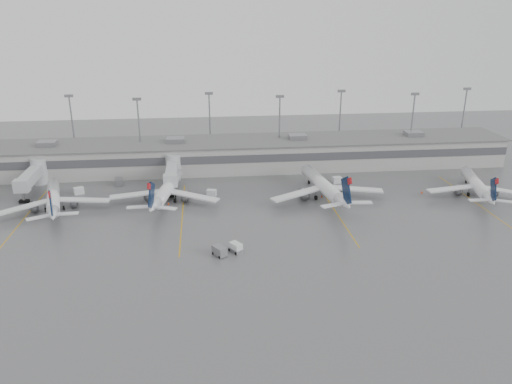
{
  "coord_description": "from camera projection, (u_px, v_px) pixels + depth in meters",
  "views": [
    {
      "loc": [
        -12.11,
        -80.64,
        44.44
      ],
      "look_at": [
        -0.76,
        24.0,
        5.0
      ],
      "focal_mm": 35.0,
      "sensor_mm": 36.0,
      "label": 1
    }
  ],
  "objects": [
    {
      "name": "gse_uld_c",
      "position": [
        337.0,
        180.0,
        132.93
      ],
      "size": [
        2.59,
        1.95,
        1.67
      ],
      "primitive_type": "cube",
      "rotation": [
        0.0,
        0.0,
        0.17
      ],
      "color": "silver",
      "rests_on": "ground"
    },
    {
      "name": "cone_b",
      "position": [
        168.0,
        203.0,
        118.5
      ],
      "size": [
        0.39,
        0.39,
        0.62
      ],
      "primitive_type": "cone",
      "color": "#FF3D05",
      "rests_on": "ground"
    },
    {
      "name": "jet_mid_right",
      "position": [
        324.0,
        186.0,
        121.38
      ],
      "size": [
        28.37,
        31.98,
        10.37
      ],
      "rotation": [
        0.0,
        0.0,
        0.13
      ],
      "color": "silver",
      "rests_on": "ground"
    },
    {
      "name": "cone_a",
      "position": [
        26.0,
        206.0,
        117.18
      ],
      "size": [
        0.42,
        0.42,
        0.67
      ],
      "primitive_type": "cone",
      "color": "#FF3D05",
      "rests_on": "ground"
    },
    {
      "name": "gse_loader",
      "position": [
        119.0,
        182.0,
        131.24
      ],
      "size": [
        2.39,
        3.18,
        1.77
      ],
      "primitive_type": "cube",
      "rotation": [
        0.0,
        0.0,
        0.24
      ],
      "color": "slate",
      "rests_on": "ground"
    },
    {
      "name": "gse_uld_a",
      "position": [
        79.0,
        191.0,
        125.09
      ],
      "size": [
        2.82,
        2.38,
        1.7
      ],
      "primitive_type": "cube",
      "rotation": [
        0.0,
        0.0,
        0.39
      ],
      "color": "silver",
      "rests_on": "ground"
    },
    {
      "name": "cone_c",
      "position": [
        322.0,
        196.0,
        123.12
      ],
      "size": [
        0.41,
        0.41,
        0.66
      ],
      "primitive_type": "cone",
      "color": "#FF3D05",
      "rests_on": "ground"
    },
    {
      "name": "gse_uld_b",
      "position": [
        212.0,
        193.0,
        123.79
      ],
      "size": [
        2.59,
        2.04,
        1.62
      ],
      "primitive_type": "cube",
      "rotation": [
        0.0,
        0.0,
        -0.25
      ],
      "color": "silver",
      "rests_on": "ground"
    },
    {
      "name": "cone_d",
      "position": [
        422.0,
        192.0,
        125.61
      ],
      "size": [
        0.46,
        0.46,
        0.73
      ],
      "primitive_type": "cone",
      "color": "#FF3D05",
      "rests_on": "ground"
    },
    {
      "name": "jet_mid_left",
      "position": [
        166.0,
        190.0,
        119.52
      ],
      "size": [
        26.09,
        29.51,
        9.63
      ],
      "rotation": [
        0.0,
        0.0,
        -0.19
      ],
      "color": "silver",
      "rests_on": "ground"
    },
    {
      "name": "jet_bridge_right",
      "position": [
        173.0,
        170.0,
        131.02
      ],
      "size": [
        4.0,
        17.2,
        7.0
      ],
      "color": "#AAACAF",
      "rests_on": "ground"
    },
    {
      "name": "jet_far_left",
      "position": [
        53.0,
        199.0,
        114.56
      ],
      "size": [
        24.36,
        27.65,
        9.12
      ],
      "rotation": [
        0.0,
        0.0,
        0.25
      ],
      "color": "silver",
      "rests_on": "ground"
    },
    {
      "name": "ground",
      "position": [
        274.0,
        263.0,
        91.89
      ],
      "size": [
        260.0,
        260.0,
        0.0
      ],
      "primitive_type": "plane",
      "color": "#525254",
      "rests_on": "ground"
    },
    {
      "name": "baggage_cart",
      "position": [
        219.0,
        251.0,
        94.17
      ],
      "size": [
        2.98,
        3.32,
        1.86
      ],
      "rotation": [
        0.0,
        0.0,
        0.59
      ],
      "color": "slate",
      "rests_on": "ground"
    },
    {
      "name": "stand_markings",
      "position": [
        259.0,
        212.0,
        114.23
      ],
      "size": [
        105.25,
        40.0,
        0.01
      ],
      "color": "#CA910B",
      "rests_on": "ground"
    },
    {
      "name": "jet_far_right",
      "position": [
        477.0,
        185.0,
        123.07
      ],
      "size": [
        24.24,
        27.5,
        9.06
      ],
      "rotation": [
        0.0,
        0.0,
        -0.25
      ],
      "color": "silver",
      "rests_on": "ground"
    },
    {
      "name": "baggage_tug",
      "position": [
        236.0,
        248.0,
        95.7
      ],
      "size": [
        3.03,
        3.34,
        1.83
      ],
      "rotation": [
        0.0,
        0.0,
        0.59
      ],
      "color": "silver",
      "rests_on": "ground"
    },
    {
      "name": "light_masts",
      "position": [
        244.0,
        123.0,
        147.01
      ],
      "size": [
        142.4,
        8.0,
        20.6
      ],
      "color": "gray",
      "rests_on": "ground"
    },
    {
      "name": "terminal",
      "position": [
        246.0,
        154.0,
        144.4
      ],
      "size": [
        152.0,
        17.0,
        9.45
      ],
      "color": "#A1A19C",
      "rests_on": "ground"
    },
    {
      "name": "jet_bridge_left",
      "position": [
        34.0,
        175.0,
        127.49
      ],
      "size": [
        4.0,
        17.2,
        7.0
      ],
      "color": "#AAACAF",
      "rests_on": "ground"
    }
  ]
}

